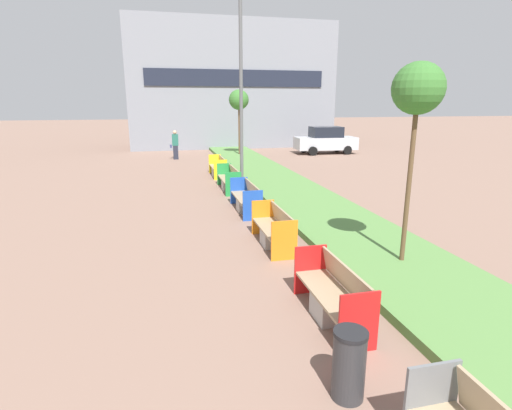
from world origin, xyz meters
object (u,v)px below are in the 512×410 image
bench_orange_frame (274,232)px  bench_blue_frame (247,200)px  sapling_tree_far (239,100)px  street_lamp_post (241,74)px  pedestrian_walking (175,145)px  parked_car_distant (326,140)px  bench_green_frame (230,181)px  sapling_tree_near (418,92)px  bench_red_frame (333,298)px  litter_bin (349,365)px  bench_yellow_frame (218,169)px

bench_orange_frame → bench_blue_frame: bearing=89.9°
sapling_tree_far → street_lamp_post: bearing=-100.3°
pedestrian_walking → bench_blue_frame: bearing=-82.2°
bench_blue_frame → pedestrian_walking: size_ratio=1.26×
pedestrian_walking → parked_car_distant: bearing=3.4°
bench_green_frame → sapling_tree_near: bearing=-75.0°
bench_red_frame → sapling_tree_near: 4.40m
litter_bin → sapling_tree_far: size_ratio=0.21×
bench_yellow_frame → pedestrian_walking: bearing=105.5°
litter_bin → pedestrian_walking: (-1.22, 21.85, 0.47)m
bench_orange_frame → street_lamp_post: 8.37m
sapling_tree_near → parked_car_distant: sapling_tree_near is taller
bench_red_frame → street_lamp_post: 11.62m
litter_bin → sapling_tree_near: size_ratio=0.21×
bench_red_frame → litter_bin: bearing=-108.0°
bench_green_frame → parked_car_distant: (8.55, 10.36, 0.54)m
bench_green_frame → bench_yellow_frame: same height
bench_yellow_frame → parked_car_distant: parked_car_distant is taller
bench_blue_frame → bench_green_frame: same height
litter_bin → parked_car_distant: parked_car_distant is taller
pedestrian_walking → parked_car_distant: parked_car_distant is taller
bench_orange_frame → bench_green_frame: same height
bench_blue_frame → litter_bin: 8.74m
street_lamp_post → parked_car_distant: size_ratio=1.96×
bench_green_frame → street_lamp_post: street_lamp_post is taller
bench_red_frame → bench_green_frame: (0.00, 10.34, 0.01)m
sapling_tree_near → parked_car_distant: 20.25m
bench_orange_frame → bench_yellow_frame: same height
litter_bin → sapling_tree_far: sapling_tree_far is taller
bench_orange_frame → street_lamp_post: street_lamp_post is taller
bench_green_frame → sapling_tree_near: 9.62m
sapling_tree_far → bench_orange_frame: bearing=-98.0°
bench_red_frame → bench_blue_frame: same height
bench_blue_frame → bench_yellow_frame: same height
bench_blue_frame → sapling_tree_far: sapling_tree_far is taller
bench_red_frame → bench_orange_frame: same height
sapling_tree_far → bench_red_frame: bearing=-96.6°
bench_yellow_frame → bench_red_frame: bearing=-90.0°
sapling_tree_near → pedestrian_walking: 19.12m
bench_red_frame → street_lamp_post: size_ratio=0.23×
bench_blue_frame → sapling_tree_near: sapling_tree_near is taller
bench_blue_frame → pedestrian_walking: (-1.80, 13.13, 0.55)m
bench_green_frame → bench_yellow_frame: size_ratio=1.16×
bench_yellow_frame → litter_bin: 15.36m
bench_yellow_frame → sapling_tree_far: size_ratio=0.47×
bench_blue_frame → sapling_tree_far: size_ratio=0.53×
parked_car_distant → sapling_tree_near: bearing=-104.4°
sapling_tree_near → bench_yellow_frame: bearing=101.1°
bench_blue_frame → sapling_tree_near: (2.34, -5.33, 3.34)m
street_lamp_post → sapling_tree_far: street_lamp_post is taller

